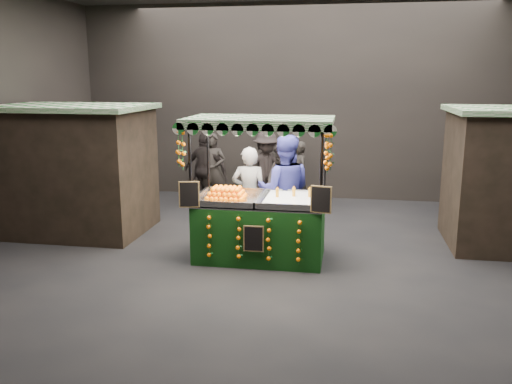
# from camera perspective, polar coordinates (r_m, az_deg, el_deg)

# --- Properties ---
(ground) EXTENTS (12.00, 12.00, 0.00)m
(ground) POSITION_cam_1_polar(r_m,az_deg,el_deg) (9.47, 2.90, -7.14)
(ground) COLOR black
(ground) RESTS_ON ground
(market_hall) EXTENTS (12.10, 10.10, 5.05)m
(market_hall) POSITION_cam_1_polar(r_m,az_deg,el_deg) (8.94, 3.14, 13.77)
(market_hall) COLOR black
(market_hall) RESTS_ON ground
(neighbour_stall_left) EXTENTS (3.00, 2.20, 2.60)m
(neighbour_stall_left) POSITION_cam_1_polar(r_m,az_deg,el_deg) (11.44, -18.81, 2.37)
(neighbour_stall_left) COLOR black
(neighbour_stall_left) RESTS_ON ground
(juice_stall) EXTENTS (2.56, 1.51, 2.48)m
(juice_stall) POSITION_cam_1_polar(r_m,az_deg,el_deg) (9.23, 0.43, -2.62)
(juice_stall) COLOR black
(juice_stall) RESTS_ON ground
(vendor_grey) EXTENTS (0.70, 0.49, 1.86)m
(vendor_grey) POSITION_cam_1_polar(r_m,az_deg,el_deg) (10.19, -0.74, -0.29)
(vendor_grey) COLOR slate
(vendor_grey) RESTS_ON ground
(vendor_blue) EXTENTS (1.09, 0.88, 2.11)m
(vendor_blue) POSITION_cam_1_polar(r_m,az_deg,el_deg) (9.98, 3.07, 0.16)
(vendor_blue) COLOR navy
(vendor_blue) RESTS_ON ground
(shopper_0) EXTENTS (0.68, 0.47, 1.82)m
(shopper_0) POSITION_cam_1_polar(r_m,az_deg,el_deg) (13.00, -4.70, 2.33)
(shopper_0) COLOR black
(shopper_0) RESTS_ON ground
(shopper_1) EXTENTS (1.03, 1.01, 1.68)m
(shopper_1) POSITION_cam_1_polar(r_m,az_deg,el_deg) (11.93, 2.76, 1.11)
(shopper_1) COLOR #2D2825
(shopper_1) RESTS_ON ground
(shopper_2) EXTENTS (1.13, 0.59, 1.83)m
(shopper_2) POSITION_cam_1_polar(r_m,az_deg,el_deg) (13.08, -5.45, 2.41)
(shopper_2) COLOR black
(shopper_2) RESTS_ON ground
(shopper_3) EXTENTS (1.36, 1.27, 1.85)m
(shopper_3) POSITION_cam_1_polar(r_m,az_deg,el_deg) (13.07, 1.10, 2.49)
(shopper_3) COLOR #2C2524
(shopper_3) RESTS_ON ground
(shopper_4) EXTENTS (0.93, 0.69, 1.75)m
(shopper_4) POSITION_cam_1_polar(r_m,az_deg,el_deg) (13.37, -5.00, 2.45)
(shopper_4) COLOR #2B2523
(shopper_4) RESTS_ON ground
(shopper_6) EXTENTS (0.64, 0.71, 1.63)m
(shopper_6) POSITION_cam_1_polar(r_m,az_deg,el_deg) (12.89, 4.55, 1.82)
(shopper_6) COLOR #292521
(shopper_6) RESTS_ON ground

